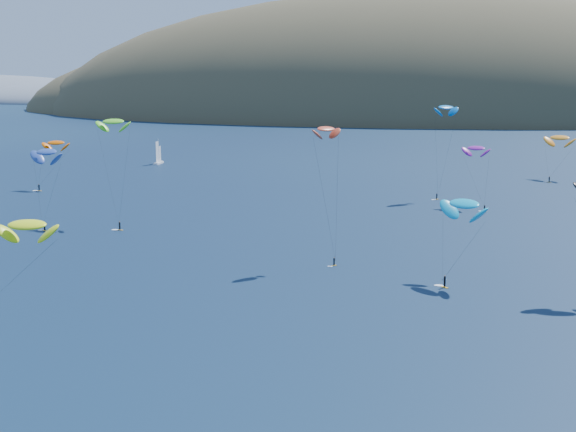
# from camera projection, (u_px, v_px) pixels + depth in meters

# --- Properties ---
(island) EXTENTS (730.00, 300.00, 210.00)m
(island) POSITION_uv_depth(u_px,v_px,m) (436.00, 128.00, 621.53)
(island) COLOR #3D3526
(island) RESTS_ON ground
(sailboat) EXTENTS (7.94, 6.90, 10.01)m
(sailboat) POSITION_uv_depth(u_px,v_px,m) (158.00, 162.00, 310.89)
(sailboat) COLOR white
(sailboat) RESTS_ON ground
(kitesurfer_1) EXTENTS (8.69, 9.02, 16.61)m
(kitesurfer_1) POSITION_uv_depth(u_px,v_px,m) (56.00, 143.00, 248.37)
(kitesurfer_1) COLOR gold
(kitesurfer_1) RESTS_ON ground
(kitesurfer_2) EXTENTS (11.73, 10.26, 16.97)m
(kitesurfer_2) POSITION_uv_depth(u_px,v_px,m) (27.00, 225.00, 120.82)
(kitesurfer_2) COLOR gold
(kitesurfer_2) RESTS_ON ground
(kitesurfer_3) EXTENTS (10.31, 13.54, 26.93)m
(kitesurfer_3) POSITION_uv_depth(u_px,v_px,m) (113.00, 122.00, 194.30)
(kitesurfer_3) COLOR gold
(kitesurfer_3) RESTS_ON ground
(kitesurfer_4) EXTENTS (8.81, 10.19, 28.34)m
(kitesurfer_4) POSITION_uv_depth(u_px,v_px,m) (446.00, 108.00, 229.59)
(kitesurfer_4) COLOR gold
(kitesurfer_4) RESTS_ON ground
(kitesurfer_5) EXTENTS (10.46, 11.80, 16.74)m
(kitesurfer_5) POSITION_uv_depth(u_px,v_px,m) (464.00, 204.00, 141.94)
(kitesurfer_5) COLOR gold
(kitesurfer_5) RESTS_ON ground
(kitesurfer_6) EXTENTS (8.51, 12.88, 17.96)m
(kitesurfer_6) POSITION_uv_depth(u_px,v_px,m) (476.00, 148.00, 217.09)
(kitesurfer_6) COLOR gold
(kitesurfer_6) RESTS_ON ground
(kitesurfer_9) EXTENTS (6.50, 8.17, 27.79)m
(kitesurfer_9) POSITION_uv_depth(u_px,v_px,m) (326.00, 129.00, 154.04)
(kitesurfer_9) COLOR gold
(kitesurfer_9) RESTS_ON ground
(kitesurfer_10) EXTENTS (10.90, 10.78, 20.56)m
(kitesurfer_10) POSITION_uv_depth(u_px,v_px,m) (46.00, 152.00, 189.44)
(kitesurfer_10) COLOR gold
(kitesurfer_10) RESTS_ON ground
(kitesurfer_11) EXTENTS (11.54, 16.33, 16.78)m
(kitesurfer_11) POSITION_uv_depth(u_px,v_px,m) (560.00, 138.00, 269.72)
(kitesurfer_11) COLOR gold
(kitesurfer_11) RESTS_ON ground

